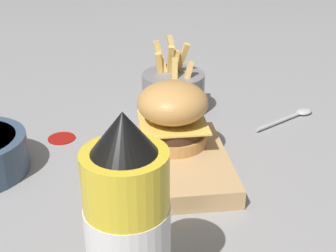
# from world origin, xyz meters

# --- Properties ---
(ground_plane) EXTENTS (6.00, 6.00, 0.00)m
(ground_plane) POSITION_xyz_m (0.00, 0.00, 0.00)
(ground_plane) COLOR gray
(serving_board) EXTENTS (0.22, 0.18, 0.03)m
(serving_board) POSITION_xyz_m (-0.03, -0.01, 0.01)
(serving_board) COLOR tan
(serving_board) RESTS_ON ground_plane
(burger) EXTENTS (0.11, 0.11, 0.10)m
(burger) POSITION_xyz_m (0.01, -0.02, 0.08)
(burger) COLOR tan
(burger) RESTS_ON serving_board
(ketchup_bottle) EXTENTS (0.08, 0.08, 0.22)m
(ketchup_bottle) POSITION_xyz_m (-0.29, 0.06, 0.10)
(ketchup_bottle) COLOR yellow
(ketchup_bottle) RESTS_ON ground_plane
(fries_basket) EXTENTS (0.12, 0.12, 0.14)m
(fries_basket) POSITION_xyz_m (0.19, -0.05, 0.04)
(fries_basket) COLOR slate
(fries_basket) RESTS_ON ground_plane
(spoon) EXTENTS (0.09, 0.14, 0.01)m
(spoon) POSITION_xyz_m (0.13, -0.27, 0.01)
(spoon) COLOR #B2B2B7
(spoon) RESTS_ON ground_plane
(ketchup_puddle) EXTENTS (0.05, 0.05, 0.00)m
(ketchup_puddle) POSITION_xyz_m (0.10, 0.16, 0.00)
(ketchup_puddle) COLOR #9E140F
(ketchup_puddle) RESTS_ON ground_plane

